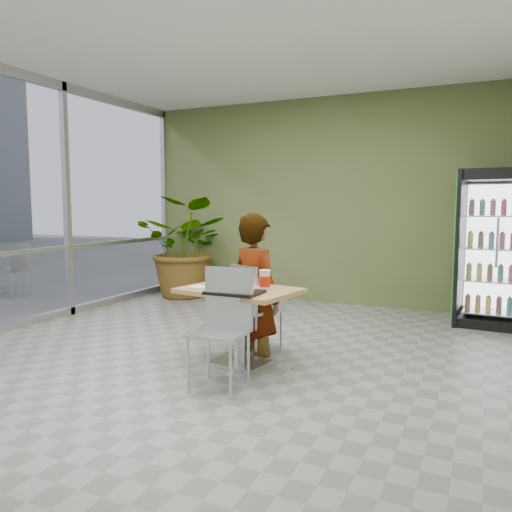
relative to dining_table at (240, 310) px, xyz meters
The scene contains 12 objects.
ground 0.58m from the dining_table, 144.74° to the right, with size 7.00×7.00×0.00m, color gray.
room_envelope 1.09m from the dining_table, 144.74° to the right, with size 6.00×7.00×3.20m, color beige, non-canonical shape.
dining_table is the anchor object (origin of this frame).
chair_far 0.44m from the dining_table, 101.17° to the left, with size 0.54×0.55×0.93m.
chair_near 0.53m from the dining_table, 78.30° to the right, with size 0.47×0.48×1.00m.
seated_woman 0.47m from the dining_table, 95.53° to the left, with size 0.65×0.42×1.76m, color black.
pizza_plate 0.26m from the dining_table, 151.16° to the left, with size 0.30×0.27×0.03m.
soda_cup 0.40m from the dining_table, ahead, with size 0.11×0.11×0.19m.
napkin_stack 0.45m from the dining_table, 154.64° to the right, with size 0.16×0.16×0.02m, color silver.
cafeteria_tray 0.36m from the dining_table, 72.31° to the right, with size 0.48×0.35×0.03m, color black.
beverage_fridge 3.59m from the dining_table, 50.87° to the left, with size 0.96×0.76×1.98m.
potted_plant 3.76m from the dining_table, 129.93° to the left, with size 1.51×1.30×1.67m, color #3A6C2B.
Camera 1 is at (2.27, -4.07, 1.54)m, focal length 35.00 mm.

